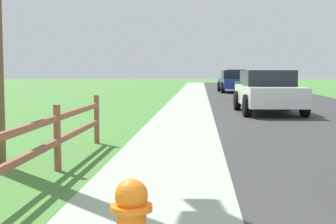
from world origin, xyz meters
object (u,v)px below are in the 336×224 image
object	(u,v)px
parked_suv_white	(268,92)
parked_car_red	(236,79)
parked_car_black	(258,86)
parked_car_blue	(234,81)

from	to	relation	value
parked_suv_white	parked_car_red	world-z (taller)	parked_car_red
parked_suv_white	parked_car_black	size ratio (longest dim) A/B	0.95
parked_car_black	parked_car_blue	world-z (taller)	same
parked_suv_white	parked_car_black	world-z (taller)	parked_suv_white
parked_car_blue	parked_car_red	size ratio (longest dim) A/B	1.07
parked_car_black	parked_car_blue	distance (m)	9.91
parked_car_blue	parked_suv_white	bearing A→B (deg)	-89.68
parked_car_blue	parked_car_red	bearing A→B (deg)	84.93
parked_car_black	parked_car_blue	bearing A→B (deg)	93.27
parked_suv_white	parked_car_black	distance (m)	7.00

